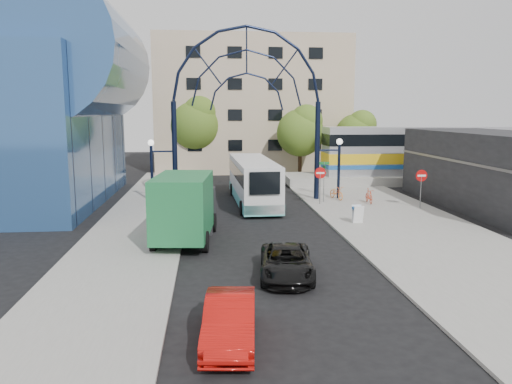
{
  "coord_description": "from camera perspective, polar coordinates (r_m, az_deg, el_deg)",
  "views": [
    {
      "loc": [
        -2.7,
        -20.76,
        6.28
      ],
      "look_at": [
        -0.13,
        6.0,
        1.96
      ],
      "focal_mm": 35.0,
      "sensor_mm": 36.0,
      "label": 1
    }
  ],
  "objects": [
    {
      "name": "tree_north_b",
      "position": [
        50.71,
        -6.88,
        7.92
      ],
      "size": [
        5.12,
        5.12,
        8.0
      ],
      "color": "#382314",
      "rests_on": "ground"
    },
    {
      "name": "do_not_enter_sign",
      "position": [
        33.95,
        18.37,
        1.38
      ],
      "size": [
        0.76,
        0.07,
        2.48
      ],
      "color": "slate",
      "rests_on": "sidewalk_east"
    },
    {
      "name": "street_name_sign",
      "position": [
        34.53,
        7.79,
        2.14
      ],
      "size": [
        0.7,
        0.7,
        2.8
      ],
      "color": "slate",
      "rests_on": "sidewalk_east"
    },
    {
      "name": "bike_near_a",
      "position": [
        36.05,
        9.18,
        -0.06
      ],
      "size": [
        1.05,
        1.9,
        0.95
      ],
      "primitive_type": "imported",
      "rotation": [
        0.0,
        0.0,
        0.25
      ],
      "color": "orange",
      "rests_on": "sidewalk_east"
    },
    {
      "name": "train_car",
      "position": [
        48.53,
        22.49,
        4.44
      ],
      "size": [
        25.1,
        3.05,
        4.2
      ],
      "color": "#B7B7BC",
      "rests_on": "train_platform"
    },
    {
      "name": "sandwich_board",
      "position": [
        28.54,
        11.54,
        -2.24
      ],
      "size": [
        0.55,
        0.61,
        0.99
      ],
      "color": "white",
      "rests_on": "sidewalk_east"
    },
    {
      "name": "tree_north_c",
      "position": [
        50.93,
        11.52,
        6.69
      ],
      "size": [
        4.16,
        4.16,
        6.5
      ],
      "color": "#382314",
      "rests_on": "ground"
    },
    {
      "name": "bike_near_b",
      "position": [
        34.93,
        12.79,
        -0.44
      ],
      "size": [
        0.54,
        1.65,
        0.98
      ],
      "primitive_type": "imported",
      "rotation": [
        0.0,
        0.0,
        -0.05
      ],
      "color": "#DA4B2B",
      "rests_on": "sidewalk_east"
    },
    {
      "name": "plaza_west",
      "position": [
        27.73,
        -13.25,
        -4.08
      ],
      "size": [
        5.0,
        50.0,
        0.12
      ],
      "primitive_type": "cube",
      "color": "gray",
      "rests_on": "ground"
    },
    {
      "name": "commercial_block_east",
      "position": [
        36.2,
        25.68,
        2.23
      ],
      "size": [
        6.0,
        16.0,
        5.0
      ],
      "primitive_type": "cube",
      "color": "black",
      "rests_on": "ground"
    },
    {
      "name": "ground",
      "position": [
        21.86,
        1.86,
        -7.57
      ],
      "size": [
        120.0,
        120.0,
        0.0
      ],
      "primitive_type": "plane",
      "color": "black",
      "rests_on": "ground"
    },
    {
      "name": "city_bus",
      "position": [
        34.55,
        -0.33,
        1.33
      ],
      "size": [
        2.91,
        11.16,
        3.04
      ],
      "rotation": [
        0.0,
        0.0,
        0.03
      ],
      "color": "silver",
      "rests_on": "ground"
    },
    {
      "name": "green_truck",
      "position": [
        24.64,
        -8.03,
        -1.74
      ],
      "size": [
        3.09,
        6.83,
        3.35
      ],
      "rotation": [
        0.0,
        0.0,
        -0.1
      ],
      "color": "black",
      "rests_on": "ground"
    },
    {
      "name": "transit_hall",
      "position": [
        37.92,
        -25.22,
        8.91
      ],
      "size": [
        16.5,
        18.0,
        14.5
      ],
      "color": "#2D528A",
      "rests_on": "ground"
    },
    {
      "name": "red_sedan",
      "position": [
        14.11,
        -3.01,
        -14.4
      ],
      "size": [
        1.71,
        4.03,
        1.29
      ],
      "primitive_type": "imported",
      "rotation": [
        0.0,
        0.0,
        -0.09
      ],
      "color": "#B50F0B",
      "rests_on": "ground"
    },
    {
      "name": "sidewalk_east",
      "position": [
        27.68,
        17.47,
        -4.28
      ],
      "size": [
        8.0,
        56.0,
        0.12
      ],
      "primitive_type": "cube",
      "color": "gray",
      "rests_on": "ground"
    },
    {
      "name": "black_suv",
      "position": [
        19.31,
        3.5,
        -8.0
      ],
      "size": [
        2.46,
        4.49,
        1.19
      ],
      "primitive_type": "imported",
      "rotation": [
        0.0,
        0.0,
        -0.11
      ],
      "color": "black",
      "rests_on": "ground"
    },
    {
      "name": "gateway_arch",
      "position": [
        34.94,
        -1.07,
        12.86
      ],
      "size": [
        13.64,
        0.44,
        12.1
      ],
      "color": "black",
      "rests_on": "ground"
    },
    {
      "name": "train_platform",
      "position": [
        48.77,
        22.31,
        1.52
      ],
      "size": [
        32.0,
        5.0,
        0.8
      ],
      "primitive_type": "cube",
      "color": "gray",
      "rests_on": "ground"
    },
    {
      "name": "apartment_block",
      "position": [
        55.93,
        -0.68,
        9.87
      ],
      "size": [
        20.0,
        12.1,
        14.0
      ],
      "color": "tan",
      "rests_on": "ground"
    },
    {
      "name": "tree_north_a",
      "position": [
        47.54,
        5.25,
        7.07
      ],
      "size": [
        4.48,
        4.48,
        7.0
      ],
      "color": "#382314",
      "rests_on": "ground"
    },
    {
      "name": "stop_sign",
      "position": [
        33.88,
        7.35,
        1.78
      ],
      "size": [
        0.8,
        0.07,
        2.5
      ],
      "color": "slate",
      "rests_on": "sidewalk_east"
    }
  ]
}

